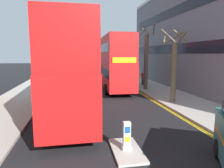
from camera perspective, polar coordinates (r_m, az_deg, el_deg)
sidewalk_right at (r=20.60m, az=14.15°, el=-2.37°), size 4.00×80.00×0.14m
sidewalk_left at (r=19.37m, az=-23.69°, el=-3.50°), size 4.00×80.00×0.14m
kerb_line_outer at (r=18.01m, az=10.63°, el=-4.00°), size 0.10×56.00×0.01m
kerb_line_inner at (r=17.95m, az=10.15°, el=-4.02°), size 0.10×56.00×0.01m
traffic_island at (r=8.49m, az=4.05°, el=-17.85°), size 1.10×2.20×0.10m
keep_left_bollard at (r=8.26m, az=4.09°, el=-14.37°), size 0.36×0.28×1.11m
double_decker_bus_away at (r=12.88m, az=-11.69°, el=4.74°), size 2.89×10.84×5.64m
double_decker_bus_oncoming at (r=22.40m, az=0.46°, el=6.33°), size 2.94×10.85×5.64m
pedestrian_far at (r=24.68m, az=8.46°, el=1.67°), size 0.34×0.22×1.62m
street_tree_near at (r=16.30m, az=16.69°, el=4.29°), size 1.93×2.00×5.54m
street_tree_mid at (r=38.90m, az=0.23°, el=7.89°), size 1.36×1.37×6.83m
street_tree_far at (r=32.72m, az=3.08°, el=6.38°), size 1.78×1.84×5.39m
street_tree_distant at (r=21.77m, az=9.43°, el=6.36°), size 1.67×1.65×6.65m
townhouse_terrace_right at (r=25.74m, az=27.27°, el=11.68°), size 10.08×28.00×11.43m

